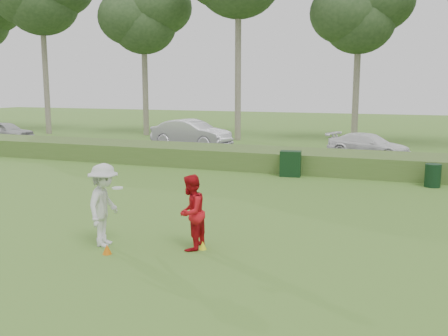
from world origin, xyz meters
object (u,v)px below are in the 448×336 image
at_px(trash_bin, 433,175).
at_px(cone_yellow, 203,245).
at_px(utility_cabinet, 290,164).
at_px(player_white, 104,205).
at_px(car_right, 369,146).
at_px(car_left, 5,131).
at_px(player_red, 191,212).
at_px(cone_orange, 107,249).
at_px(car_mid, 191,133).

bearing_deg(trash_bin, cone_yellow, -118.80).
distance_m(utility_cabinet, trash_bin, 5.74).
bearing_deg(player_white, car_right, -27.17).
xyz_separation_m(utility_cabinet, car_left, (-21.67, 6.15, 0.18)).
distance_m(player_red, cone_orange, 2.16).
height_order(player_red, cone_yellow, player_red).
bearing_deg(cone_yellow, player_red, -165.13).
height_order(player_white, utility_cabinet, player_white).
distance_m(cone_yellow, car_left, 27.42).
bearing_deg(cone_orange, player_red, 30.99).
distance_m(cone_yellow, trash_bin, 11.47).
xyz_separation_m(cone_orange, car_mid, (-6.36, 19.13, 0.80)).
height_order(cone_yellow, car_mid, car_mid).
xyz_separation_m(player_red, car_right, (2.84, 17.11, -0.21)).
bearing_deg(trash_bin, utility_cabinet, 176.84).
bearing_deg(player_red, car_mid, -155.00).
xyz_separation_m(player_white, car_left, (-19.48, 17.07, -0.29)).
xyz_separation_m(player_white, player_red, (2.12, 0.48, -0.11)).
bearing_deg(player_white, trash_bin, -48.19).
bearing_deg(car_left, utility_cabinet, -110.22).
bearing_deg(utility_cabinet, trash_bin, -10.37).
distance_m(car_left, car_right, 24.44).
bearing_deg(cone_orange, car_right, 75.91).
height_order(trash_bin, car_left, car_left).
bearing_deg(player_red, utility_cabinet, -179.43).
xyz_separation_m(player_red, trash_bin, (5.80, 10.12, -0.46)).
xyz_separation_m(player_white, trash_bin, (7.92, 10.60, -0.58)).
relative_size(player_white, car_mid, 0.40).
bearing_deg(car_right, car_left, 108.57).
distance_m(cone_orange, utility_cabinet, 11.62).
distance_m(utility_cabinet, car_left, 22.52).
bearing_deg(cone_yellow, utility_cabinet, 91.14).
relative_size(player_red, cone_yellow, 8.95).
bearing_deg(utility_cabinet, cone_yellow, -96.07).
relative_size(cone_orange, utility_cabinet, 0.22).
bearing_deg(player_white, player_red, -88.65).
distance_m(player_red, car_right, 17.35).
xyz_separation_m(cone_yellow, utility_cabinet, (-0.21, 10.37, 0.45)).
bearing_deg(car_mid, player_red, -146.18).
xyz_separation_m(cone_yellow, car_right, (2.56, 17.04, 0.61)).
relative_size(cone_orange, car_right, 0.05).
height_order(player_white, cone_yellow, player_white).
bearing_deg(utility_cabinet, cone_orange, -106.05).
xyz_separation_m(utility_cabinet, car_right, (2.77, 6.67, 0.15)).
xyz_separation_m(player_white, car_right, (4.96, 17.59, -0.32)).
relative_size(car_left, car_right, 0.89).
bearing_deg(utility_cabinet, player_red, -97.58).
xyz_separation_m(cone_orange, utility_cabinet, (1.78, 11.47, 0.44)).
bearing_deg(player_red, cone_yellow, 105.82).
height_order(cone_orange, car_left, car_left).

